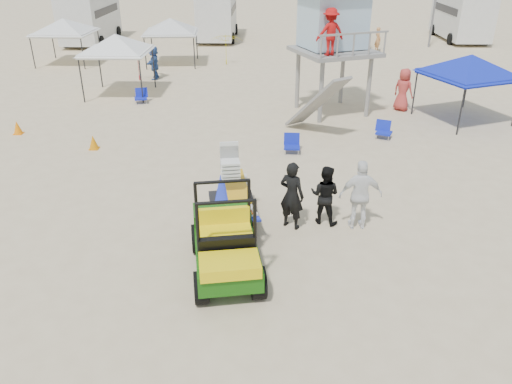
{
  "coord_description": "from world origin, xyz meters",
  "views": [
    {
      "loc": [
        0.72,
        -7.38,
        6.49
      ],
      "look_at": [
        0.5,
        3.0,
        1.3
      ],
      "focal_mm": 35.0,
      "sensor_mm": 36.0,
      "label": 1
    }
  ],
  "objects_px": {
    "utility_cart": "(224,237)",
    "lifeguard_tower": "(334,26)",
    "canopy_blue": "(472,58)",
    "man_left": "(292,195)",
    "surf_trailer": "(232,194)"
  },
  "relations": [
    {
      "from": "surf_trailer",
      "to": "lifeguard_tower",
      "type": "xyz_separation_m",
      "value": [
        3.52,
        9.55,
        2.77
      ]
    },
    {
      "from": "man_left",
      "to": "canopy_blue",
      "type": "distance_m",
      "value": 11.49
    },
    {
      "from": "man_left",
      "to": "canopy_blue",
      "type": "relative_size",
      "value": 0.47
    },
    {
      "from": "utility_cart",
      "to": "lifeguard_tower",
      "type": "height_order",
      "value": "lifeguard_tower"
    },
    {
      "from": "lifeguard_tower",
      "to": "canopy_blue",
      "type": "bearing_deg",
      "value": -11.86
    },
    {
      "from": "surf_trailer",
      "to": "lifeguard_tower",
      "type": "height_order",
      "value": "lifeguard_tower"
    },
    {
      "from": "utility_cart",
      "to": "canopy_blue",
      "type": "bearing_deg",
      "value": 50.72
    },
    {
      "from": "man_left",
      "to": "canopy_blue",
      "type": "height_order",
      "value": "canopy_blue"
    },
    {
      "from": "surf_trailer",
      "to": "canopy_blue",
      "type": "height_order",
      "value": "canopy_blue"
    },
    {
      "from": "canopy_blue",
      "to": "man_left",
      "type": "bearing_deg",
      "value": -129.83
    },
    {
      "from": "utility_cart",
      "to": "man_left",
      "type": "height_order",
      "value": "utility_cart"
    },
    {
      "from": "utility_cart",
      "to": "lifeguard_tower",
      "type": "bearing_deg",
      "value": 73.45
    },
    {
      "from": "surf_trailer",
      "to": "man_left",
      "type": "distance_m",
      "value": 1.55
    },
    {
      "from": "utility_cart",
      "to": "surf_trailer",
      "type": "xyz_separation_m",
      "value": [
        0.01,
        2.34,
        -0.15
      ]
    },
    {
      "from": "surf_trailer",
      "to": "lifeguard_tower",
      "type": "relative_size",
      "value": 0.47
    }
  ]
}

